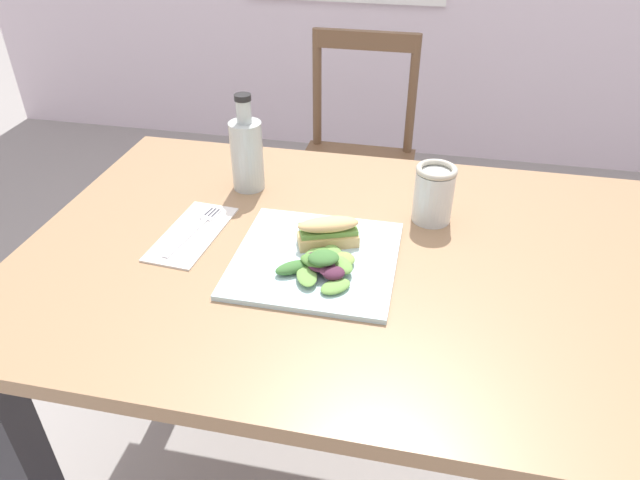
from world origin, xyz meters
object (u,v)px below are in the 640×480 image
Objects in this scene: sandwich_half_front at (328,231)px; fork_on_napkin at (197,227)px; mason_jar_iced_tea at (433,196)px; chair_wooden_far at (356,163)px; bottle_cold_brew at (247,157)px; dining_table at (344,305)px; plate_lunch at (315,259)px.

fork_on_napkin is at bearing 177.79° from sandwich_half_front.
chair_wooden_far is at bearing 108.50° from mason_jar_iced_tea.
bottle_cold_brew is (-0.13, -0.75, 0.37)m from chair_wooden_far.
dining_table is at bearing -2.51° from sandwich_half_front.
plate_lunch is 1.37× the size of bottle_cold_brew.
sandwich_half_front is (0.01, 0.04, 0.03)m from plate_lunch.
plate_lunch is 0.28m from mason_jar_iced_tea.
sandwich_half_front is at bearing 177.49° from dining_table.
plate_lunch is 0.26m from fork_on_napkin.
plate_lunch is at bearing -138.65° from dining_table.
sandwich_half_front is at bearing -141.73° from mason_jar_iced_tea.
chair_wooden_far is 7.37× the size of mason_jar_iced_tea.
fork_on_napkin reaches higher than dining_table.
chair_wooden_far is 1.01m from fork_on_napkin.
dining_table is 1.40× the size of chair_wooden_far.
chair_wooden_far is 1.05m from plate_lunch.
mason_jar_iced_tea is at bearing 43.76° from plate_lunch.
fork_on_napkin is 0.47m from mason_jar_iced_tea.
chair_wooden_far is 1.01m from sandwich_half_front.
fork_on_napkin is at bearing -104.01° from bottle_cold_brew.
mason_jar_iced_tea is at bearing -71.50° from chair_wooden_far.
chair_wooden_far is 4.09× the size of bottle_cold_brew.
chair_wooden_far is at bearing 94.15° from plate_lunch.
chair_wooden_far is 4.69× the size of fork_on_napkin.
dining_table is 0.28m from mason_jar_iced_tea.
dining_table is at bearing -2.24° from fork_on_napkin.
sandwich_half_front is at bearing -2.21° from fork_on_napkin.
chair_wooden_far is 0.92m from mason_jar_iced_tea.
fork_on_napkin is (-0.25, 0.06, 0.00)m from plate_lunch.
bottle_cold_brew is (0.05, 0.19, 0.07)m from fork_on_napkin.
bottle_cold_brew is (-0.22, 0.20, 0.04)m from sandwich_half_front.
fork_on_napkin is at bearing 177.76° from dining_table.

